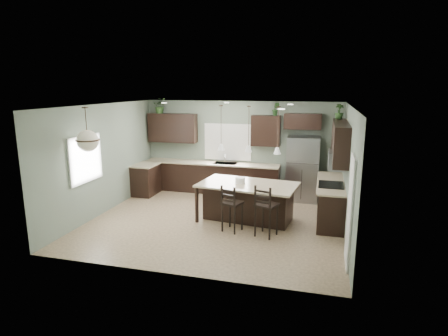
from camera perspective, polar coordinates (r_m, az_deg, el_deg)
ground at (r=9.27m, az=-1.24°, el=-8.05°), size 6.00×6.00×0.00m
pantry_door at (r=7.17m, az=18.65°, el=-6.31°), size 0.04×0.82×2.04m
window_back at (r=11.56m, az=0.58°, el=3.99°), size 1.35×0.02×1.00m
window_left at (r=9.43m, az=-20.41°, el=1.30°), size 0.02×1.10×1.00m
left_return_cabs at (r=11.61m, az=-11.79°, el=-1.76°), size 0.60×0.90×0.90m
left_return_countertop at (r=11.50m, az=-11.81°, el=0.50°), size 0.66×0.96×0.04m
back_lower_cabs at (r=11.62m, az=-1.94°, el=-1.50°), size 4.20×0.60×0.90m
back_countertop at (r=11.50m, az=-1.98°, el=0.75°), size 4.20×0.66×0.04m
sink_inset at (r=11.37m, az=0.19°, el=0.71°), size 0.70×0.45×0.01m
faucet at (r=11.32m, az=0.15°, el=1.40°), size 0.02×0.02×0.28m
back_upper_left at (r=11.91m, az=-7.84°, el=6.07°), size 1.55×0.34×0.90m
back_upper_right at (r=11.12m, az=6.41°, el=5.66°), size 0.85×0.34×0.90m
fridge_header at (r=10.98m, az=11.91°, el=6.97°), size 1.05×0.34×0.45m
right_lower_cabs at (r=9.64m, az=15.93°, el=-4.92°), size 0.60×2.35×0.90m
right_countertop at (r=9.51m, az=15.98°, el=-2.20°), size 0.66×2.35×0.04m
cooktop at (r=9.24m, az=16.01°, el=-2.47°), size 0.58×0.75×0.02m
wall_oven_front at (r=9.37m, az=14.08°, el=-5.30°), size 0.01×0.72×0.60m
right_upper_cabs at (r=9.32m, az=17.27°, el=3.89°), size 0.34×2.35×0.90m
microwave at (r=9.11m, az=16.86°, el=1.18°), size 0.40×0.75×0.40m
refrigerator at (r=10.92m, az=11.90°, el=-0.11°), size 0.90×0.74×1.85m
kitchen_island at (r=9.20m, az=3.62°, el=-5.20°), size 2.47×1.60×0.92m
serving_dish at (r=9.11m, az=2.48°, el=-1.87°), size 0.24×0.24×0.14m
bar_stool_center at (r=8.48m, az=1.26°, el=-6.10°), size 0.51×0.51×1.10m
bar_stool_right at (r=8.25m, az=6.48°, el=-6.46°), size 0.55×0.55×1.17m
pendant_left at (r=9.06m, az=-0.44°, el=6.13°), size 0.17×0.17×1.10m
pendant_center at (r=8.82m, az=3.78°, el=5.93°), size 0.17×0.17×1.10m
pendant_right at (r=8.63m, az=8.22°, el=5.69°), size 0.17×0.17×1.10m
chandelier at (r=8.79m, az=-20.19°, el=5.54°), size 0.52×0.52×0.99m
plant_back_left at (r=11.98m, az=-9.72°, el=9.35°), size 0.53×0.49×0.47m
plant_back_right at (r=11.00m, az=7.91°, el=8.89°), size 0.22×0.18×0.38m
plant_right_wall at (r=10.20m, az=17.14°, el=8.23°), size 0.26×0.26×0.39m
room_shell at (r=8.82m, az=-1.30°, el=2.35°), size 6.00×6.00×6.00m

